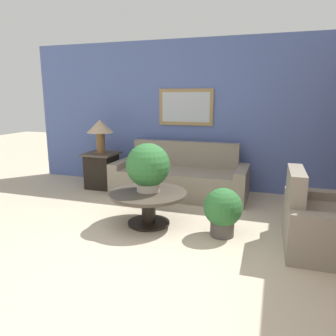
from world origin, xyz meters
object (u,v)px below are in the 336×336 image
object	(u,v)px
coffee_table	(148,201)
table_lamp	(100,129)
potted_plant_floor	(223,210)
potted_plant_on_table	(148,166)
armchair	(328,225)
couch_main	(180,178)
side_table	(102,170)

from	to	relation	value
coffee_table	table_lamp	world-z (taller)	table_lamp
coffee_table	potted_plant_floor	world-z (taller)	potted_plant_floor
table_lamp	potted_plant_on_table	xyz separation A→B (m)	(1.44, -1.33, -0.31)
coffee_table	armchair	bearing A→B (deg)	-1.71
couch_main	coffee_table	bearing A→B (deg)	-90.89
armchair	coffee_table	distance (m)	2.11
couch_main	potted_plant_on_table	xyz separation A→B (m)	(-0.04, -1.33, 0.48)
coffee_table	side_table	distance (m)	2.00
coffee_table	table_lamp	xyz separation A→B (m)	(-1.46, 1.37, 0.75)
side_table	potted_plant_floor	distance (m)	2.82
side_table	potted_plant_floor	size ratio (longest dim) A/B	1.09
armchair	table_lamp	world-z (taller)	table_lamp
armchair	table_lamp	xyz separation A→B (m)	(-3.56, 1.44, 0.79)
side_table	couch_main	bearing A→B (deg)	0.25
couch_main	potted_plant_on_table	distance (m)	1.41
armchair	potted_plant_on_table	xyz separation A→B (m)	(-2.12, 0.11, 0.48)
potted_plant_floor	side_table	bearing A→B (deg)	149.37
armchair	potted_plant_on_table	world-z (taller)	potted_plant_on_table
couch_main	side_table	xyz separation A→B (m)	(-1.48, -0.01, 0.04)
side_table	potted_plant_floor	world-z (taller)	side_table
table_lamp	potted_plant_floor	xyz separation A→B (m)	(2.43, -1.44, -0.75)
side_table	potted_plant_on_table	distance (m)	2.00
couch_main	table_lamp	bearing A→B (deg)	-179.75
armchair	side_table	distance (m)	3.84
coffee_table	table_lamp	size ratio (longest dim) A/B	1.68
armchair	side_table	size ratio (longest dim) A/B	1.70
side_table	table_lamp	world-z (taller)	table_lamp
armchair	coffee_table	world-z (taller)	armchair
armchair	side_table	world-z (taller)	armchair
couch_main	table_lamp	world-z (taller)	table_lamp
armchair	coffee_table	bearing A→B (deg)	86.87
side_table	potted_plant_on_table	bearing A→B (deg)	-42.66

